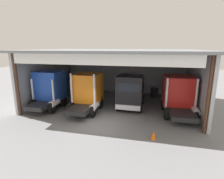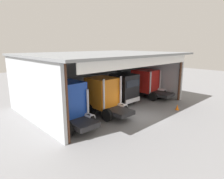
{
  "view_description": "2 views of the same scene",
  "coord_description": "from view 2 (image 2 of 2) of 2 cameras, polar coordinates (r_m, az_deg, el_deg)",
  "views": [
    {
      "loc": [
        3.93,
        -12.47,
        5.82
      ],
      "look_at": [
        0.0,
        3.72,
        1.88
      ],
      "focal_mm": 28.87,
      "sensor_mm": 36.0,
      "label": 1
    },
    {
      "loc": [
        -13.5,
        -10.3,
        6.35
      ],
      "look_at": [
        0.0,
        3.72,
        1.88
      ],
      "focal_mm": 31.12,
      "sensor_mm": 36.0,
      "label": 2
    }
  ],
  "objects": [
    {
      "name": "ground_plane",
      "position": [
        18.13,
        8.26,
        -7.7
      ],
      "size": [
        80.0,
        80.0,
        0.0
      ],
      "primitive_type": "plane",
      "color": "slate",
      "rests_on": "ground"
    },
    {
      "name": "oil_drum",
      "position": [
        22.48,
        -17.19,
        -2.81
      ],
      "size": [
        0.58,
        0.58,
        0.94
      ],
      "primitive_type": "cylinder",
      "color": "#197233",
      "rests_on": "ground"
    },
    {
      "name": "truck_orange_center_bay",
      "position": [
        17.86,
        -2.35,
        -1.72
      ],
      "size": [
        2.52,
        4.68,
        3.62
      ],
      "rotation": [
        0.0,
        0.0,
        0.01
      ],
      "color": "orange",
      "rests_on": "ground"
    },
    {
      "name": "truck_red_center_left_bay",
      "position": [
        24.46,
        10.24,
        1.98
      ],
      "size": [
        2.91,
        5.09,
        3.39
      ],
      "rotation": [
        0.0,
        0.0,
        0.06
      ],
      "color": "red",
      "rests_on": "ground"
    },
    {
      "name": "truck_black_yard_outside",
      "position": [
        21.39,
        2.83,
        0.44
      ],
      "size": [
        2.5,
        5.29,
        3.4
      ],
      "rotation": [
        0.0,
        0.0,
        3.13
      ],
      "color": "black",
      "rests_on": "ground"
    },
    {
      "name": "tool_cart",
      "position": [
        26.84,
        -2.16,
        0.35
      ],
      "size": [
        0.9,
        0.6,
        1.0
      ],
      "primitive_type": "cube",
      "color": "black",
      "rests_on": "ground"
    },
    {
      "name": "truck_blue_center_right_bay",
      "position": [
        15.55,
        -12.66,
        -4.02
      ],
      "size": [
        2.52,
        4.36,
        3.59
      ],
      "rotation": [
        0.0,
        0.0,
        0.01
      ],
      "color": "#1E47B7",
      "rests_on": "ground"
    },
    {
      "name": "workshop_shed",
      "position": [
        21.46,
        -4.64,
        6.38
      ],
      "size": [
        15.95,
        11.65,
        5.56
      ],
      "color": "#ADB2B7",
      "rests_on": "ground"
    },
    {
      "name": "traffic_cone",
      "position": [
        20.53,
        18.62,
        -4.95
      ],
      "size": [
        0.36,
        0.36,
        0.56
      ],
      "primitive_type": "cone",
      "color": "orange",
      "rests_on": "ground"
    }
  ]
}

